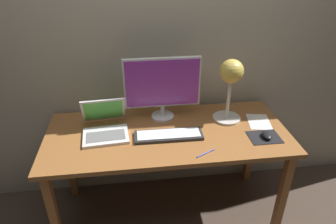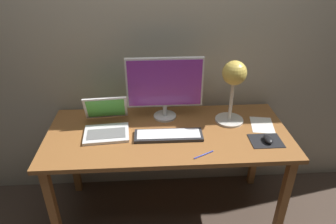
% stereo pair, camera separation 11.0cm
% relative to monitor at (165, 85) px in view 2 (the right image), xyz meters
% --- Properties ---
extents(ground_plane, '(4.80, 4.80, 0.00)m').
position_rel_monitor_xyz_m(ground_plane, '(0.01, -0.20, -0.99)').
color(ground_plane, '#47382D').
rests_on(ground_plane, ground).
extents(back_wall, '(4.80, 0.06, 2.60)m').
position_rel_monitor_xyz_m(back_wall, '(0.01, 0.20, 0.31)').
color(back_wall, '#B2A893').
rests_on(back_wall, ground).
extents(desk, '(1.60, 0.70, 0.74)m').
position_rel_monitor_xyz_m(desk, '(0.01, -0.20, -0.33)').
color(desk, '#935B2D').
rests_on(desk, ground).
extents(monitor, '(0.52, 0.16, 0.45)m').
position_rel_monitor_xyz_m(monitor, '(0.00, 0.00, 0.00)').
color(monitor, silver).
rests_on(monitor, desk).
extents(keyboard_main, '(0.44, 0.14, 0.03)m').
position_rel_monitor_xyz_m(keyboard_main, '(0.01, -0.25, -0.24)').
color(keyboard_main, '#28282B').
rests_on(keyboard_main, desk).
extents(laptop, '(0.31, 0.34, 0.22)m').
position_rel_monitor_xyz_m(laptop, '(-0.40, -0.14, -0.19)').
color(laptop, silver).
rests_on(laptop, desk).
extents(desk_lamp, '(0.20, 0.20, 0.44)m').
position_rel_monitor_xyz_m(desk_lamp, '(0.45, -0.08, 0.06)').
color(desk_lamp, beige).
rests_on(desk_lamp, desk).
extents(mousepad, '(0.20, 0.16, 0.00)m').
position_rel_monitor_xyz_m(mousepad, '(0.62, -0.34, -0.25)').
color(mousepad, black).
rests_on(mousepad, desk).
extents(mouse, '(0.06, 0.10, 0.03)m').
position_rel_monitor_xyz_m(mouse, '(0.63, -0.35, -0.23)').
color(mouse, black).
rests_on(mouse, mousepad).
extents(paper_sheet_near_mouse, '(0.18, 0.23, 0.00)m').
position_rel_monitor_xyz_m(paper_sheet_near_mouse, '(0.66, -0.15, -0.25)').
color(paper_sheet_near_mouse, white).
rests_on(paper_sheet_near_mouse, desk).
extents(pen, '(0.13, 0.07, 0.01)m').
position_rel_monitor_xyz_m(pen, '(0.21, -0.46, -0.25)').
color(pen, '#2633A5').
rests_on(pen, desk).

